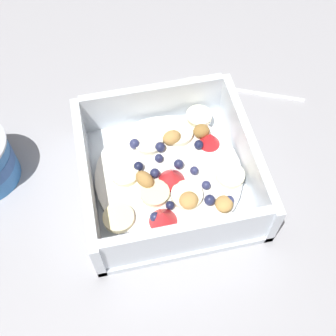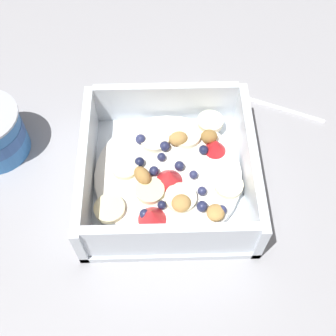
% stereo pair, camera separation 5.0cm
% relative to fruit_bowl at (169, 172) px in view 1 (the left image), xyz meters
% --- Properties ---
extents(ground_plane, '(2.40, 2.40, 0.00)m').
position_rel_fruit_bowl_xyz_m(ground_plane, '(-0.00, -0.01, -0.02)').
color(ground_plane, '#9E9EA3').
extents(fruit_bowl, '(0.20, 0.20, 0.07)m').
position_rel_fruit_bowl_xyz_m(fruit_bowl, '(0.00, 0.00, 0.00)').
color(fruit_bowl, white).
rests_on(fruit_bowl, ground).
extents(spoon, '(0.09, 0.17, 0.01)m').
position_rel_fruit_bowl_xyz_m(spoon, '(0.14, -0.10, -0.02)').
color(spoon, silver).
rests_on(spoon, ground).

